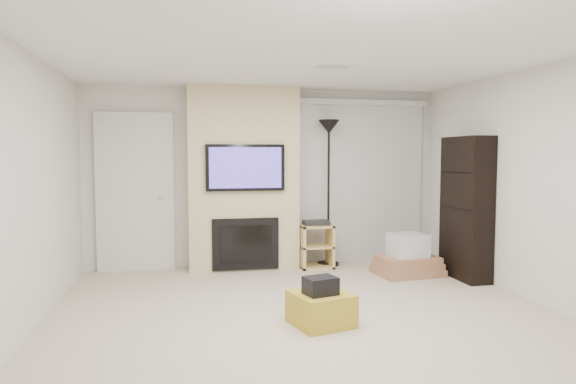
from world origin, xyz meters
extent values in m
cube|color=beige|center=(0.00, 0.00, 0.00)|extent=(5.00, 5.50, 0.00)
cube|color=white|center=(0.00, 0.00, 2.50)|extent=(5.00, 5.50, 0.00)
cube|color=silver|center=(0.00, 2.75, 1.25)|extent=(5.00, 0.00, 2.50)
cube|color=silver|center=(0.00, -2.75, 1.25)|extent=(5.00, 0.00, 2.50)
cube|color=silver|center=(-2.50, 0.00, 1.25)|extent=(0.00, 5.50, 2.50)
cube|color=silver|center=(2.50, 0.00, 1.25)|extent=(0.00, 5.50, 2.50)
cube|color=silver|center=(0.40, 0.80, 2.50)|extent=(0.35, 0.18, 0.01)
cube|color=gold|center=(0.07, 0.02, 0.15)|extent=(0.61, 0.61, 0.30)
cube|color=black|center=(0.05, -0.03, 0.38)|extent=(0.33, 0.28, 0.16)
cube|color=beige|center=(-0.35, 2.55, 1.25)|extent=(1.50, 0.40, 2.50)
cube|color=black|center=(-0.35, 2.32, 1.40)|extent=(1.05, 0.06, 0.62)
cube|color=#41338D|center=(-0.35, 2.29, 1.40)|extent=(0.96, 0.00, 0.54)
cube|color=black|center=(-0.35, 2.34, 0.37)|extent=(0.90, 0.04, 0.70)
cube|color=black|center=(-0.35, 2.32, 0.37)|extent=(0.70, 0.02, 0.50)
cube|color=silver|center=(-1.80, 2.71, 1.07)|extent=(1.02, 0.08, 2.14)
cube|color=beige|center=(-1.80, 2.72, 1.02)|extent=(0.90, 0.05, 2.05)
cylinder|color=silver|center=(-1.46, 2.67, 1.00)|extent=(0.07, 0.06, 0.07)
cube|color=silver|center=(1.40, 2.69, 2.33)|extent=(1.98, 0.10, 0.08)
cube|color=silver|center=(1.40, 2.70, 1.15)|extent=(1.90, 0.03, 2.29)
cylinder|color=black|center=(0.85, 2.50, 0.02)|extent=(0.31, 0.31, 0.03)
cylinder|color=black|center=(0.85, 2.50, 0.98)|extent=(0.03, 0.03, 1.92)
cone|color=black|center=(0.85, 2.50, 1.96)|extent=(0.31, 0.31, 0.20)
cube|color=#E1BF6E|center=(0.43, 2.37, 0.30)|extent=(0.04, 0.38, 0.60)
cube|color=#E1BF6E|center=(0.84, 2.37, 0.30)|extent=(0.04, 0.38, 0.60)
cube|color=#E1BF6E|center=(0.64, 2.37, 0.01)|extent=(0.45, 0.38, 0.03)
cube|color=#E1BF6E|center=(0.64, 2.37, 0.30)|extent=(0.45, 0.38, 0.03)
cube|color=#E1BF6E|center=(0.64, 2.37, 0.58)|extent=(0.45, 0.38, 0.03)
cube|color=black|center=(0.64, 2.37, 0.63)|extent=(0.35, 0.25, 0.06)
cube|color=#B37B55|center=(1.71, 1.71, 0.04)|extent=(0.86, 0.68, 0.09)
cube|color=#B37B55|center=(1.71, 1.71, 0.13)|extent=(0.82, 0.64, 0.08)
cube|color=#B37B55|center=(1.71, 1.71, 0.21)|extent=(0.78, 0.60, 0.08)
cube|color=silver|center=(1.71, 1.71, 0.39)|extent=(0.48, 0.43, 0.30)
cube|color=black|center=(2.34, 1.39, 0.90)|extent=(0.30, 0.80, 1.80)
cube|color=black|center=(2.32, 1.39, 0.45)|extent=(0.26, 0.72, 0.02)
cube|color=black|center=(2.32, 1.39, 0.90)|extent=(0.26, 0.72, 0.02)
cube|color=black|center=(2.32, 1.39, 1.35)|extent=(0.26, 0.72, 0.02)
camera|label=1|loc=(-1.16, -4.48, 1.57)|focal=32.00mm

